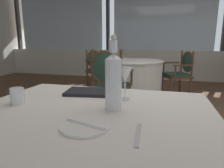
{
  "coord_description": "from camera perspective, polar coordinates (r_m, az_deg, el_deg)",
  "views": [
    {
      "loc": [
        0.11,
        -2.13,
        1.09
      ],
      "look_at": [
        -0.16,
        -1.14,
        0.86
      ],
      "focal_mm": 31.45,
      "sensor_mm": 36.0,
      "label": 1
    }
  ],
  "objects": [
    {
      "name": "dining_chair_0_1",
      "position": [
        4.11,
        19.35,
        3.74
      ],
      "size": [
        0.61,
        0.64,
        0.92
      ],
      "rotation": [
        0.0,
        0.0,
        9.85
      ],
      "color": "brown",
      "rests_on": "ground_plane"
    },
    {
      "name": "wine_glass",
      "position": [
        1.13,
        3.85,
        2.45
      ],
      "size": [
        0.08,
        0.08,
        0.19
      ],
      "color": "white",
      "rests_on": "foreground_table"
    },
    {
      "name": "water_bottle",
      "position": [
        0.97,
        0.43,
        1.24
      ],
      "size": [
        0.08,
        0.08,
        0.37
      ],
      "color": "white",
      "rests_on": "foreground_table"
    },
    {
      "name": "menu_book",
      "position": [
        1.31,
        -7.2,
        -2.26
      ],
      "size": [
        0.3,
        0.24,
        0.02
      ],
      "primitive_type": "cube",
      "rotation": [
        0.0,
        0.0,
        0.15
      ],
      "color": "black",
      "rests_on": "foreground_table"
    },
    {
      "name": "water_tumbler",
      "position": [
        1.2,
        -25.83,
        -3.08
      ],
      "size": [
        0.07,
        0.07,
        0.09
      ],
      "primitive_type": "cylinder",
      "color": "white",
      "rests_on": "foreground_table"
    },
    {
      "name": "dining_chair_0_2",
      "position": [
        4.51,
        -4.32,
        5.06
      ],
      "size": [
        0.64,
        0.66,
        0.91
      ],
      "rotation": [
        0.0,
        0.0,
        11.95
      ],
      "color": "brown",
      "rests_on": "ground_plane"
    },
    {
      "name": "background_table_0",
      "position": [
        3.75,
        5.03,
        1.16
      ],
      "size": [
        1.24,
        1.24,
        0.75
      ],
      "color": "white",
      "rests_on": "ground_plane"
    },
    {
      "name": "butter_knife",
      "position": [
        0.8,
        -7.78,
        -11.65
      ],
      "size": [
        0.19,
        0.07,
        0.0
      ],
      "primitive_type": "cube",
      "rotation": [
        0.0,
        0.0,
        -0.28
      ],
      "color": "silver",
      "rests_on": "foreground_table"
    },
    {
      "name": "dining_chair_0_0",
      "position": [
        2.72,
        -0.77,
        1.26
      ],
      "size": [
        0.57,
        0.51,
        0.99
      ],
      "rotation": [
        0.0,
        0.0,
        7.76
      ],
      "color": "brown",
      "rests_on": "ground_plane"
    },
    {
      "name": "ground_plane",
      "position": [
        2.39,
        11.1,
        -15.09
      ],
      "size": [
        13.24,
        13.24,
        0.0
      ],
      "primitive_type": "plane",
      "color": "brown"
    },
    {
      "name": "window_wall_far",
      "position": [
        5.94,
        14.16,
        11.92
      ],
      "size": [
        10.19,
        0.14,
        2.76
      ],
      "color": "silver",
      "rests_on": "ground_plane"
    },
    {
      "name": "dinner_fork",
      "position": [
        0.74,
        7.56,
        -14.31
      ],
      "size": [
        0.03,
        0.19,
        0.0
      ],
      "primitive_type": "cube",
      "rotation": [
        0.0,
        0.0,
        1.64
      ],
      "color": "silver",
      "rests_on": "foreground_table"
    },
    {
      "name": "side_plate",
      "position": [
        0.81,
        -7.77,
        -11.99
      ],
      "size": [
        0.2,
        0.2,
        0.01
      ],
      "primitive_type": "cylinder",
      "color": "white",
      "rests_on": "foreground_table"
    }
  ]
}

